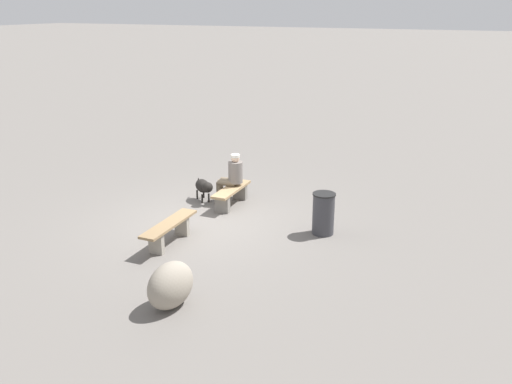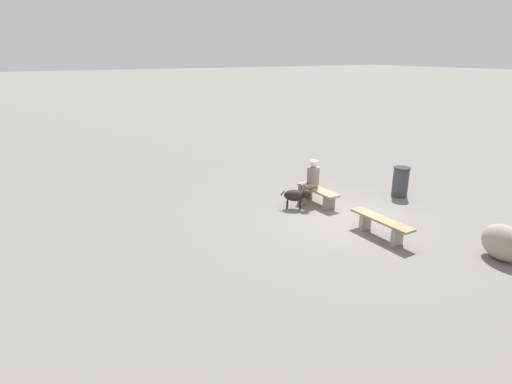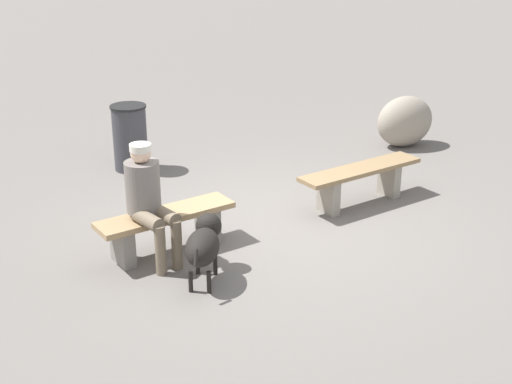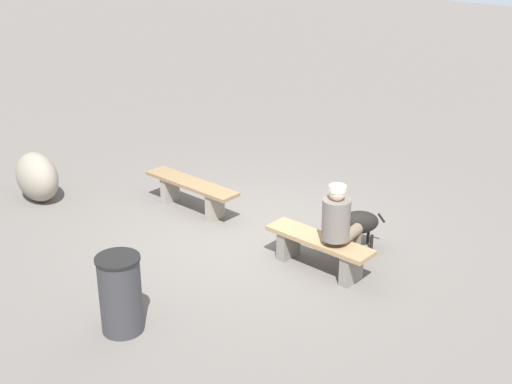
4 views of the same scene
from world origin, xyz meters
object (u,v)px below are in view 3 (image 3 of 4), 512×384
object	(u,v)px
bench_left	(360,178)
bench_right	(166,225)
boulder	(405,121)
trash_bin	(130,137)
seated_person	(148,195)
dog	(204,243)

from	to	relation	value
bench_left	bench_right	size ratio (longest dim) A/B	1.13
boulder	trash_bin	bearing A→B (deg)	-18.04
bench_left	bench_right	bearing A→B (deg)	-4.17
bench_left	trash_bin	xyz separation A→B (m)	(1.88, -2.71, 0.13)
boulder	seated_person	bearing A→B (deg)	15.99
bench_right	seated_person	distance (m)	0.49
bench_right	trash_bin	world-z (taller)	trash_bin
trash_bin	boulder	distance (m)	4.18
bench_right	seated_person	world-z (taller)	seated_person
seated_person	trash_bin	world-z (taller)	seated_person
bench_right	trash_bin	distance (m)	2.71
bench_right	boulder	bearing A→B (deg)	-166.29
bench_right	trash_bin	size ratio (longest dim) A/B	1.65
dog	bench_right	bearing A→B (deg)	41.88
bench_right	boulder	size ratio (longest dim) A/B	1.62
seated_person	trash_bin	size ratio (longest dim) A/B	1.37
trash_bin	bench_right	bearing A→B (deg)	74.60
boulder	bench_left	bearing A→B (deg)	34.08
bench_left	seated_person	distance (m)	2.85
bench_left	bench_right	distance (m)	2.60
bench_right	dog	bearing A→B (deg)	90.80
seated_person	boulder	xyz separation A→B (m)	(-4.92, -1.41, -0.34)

